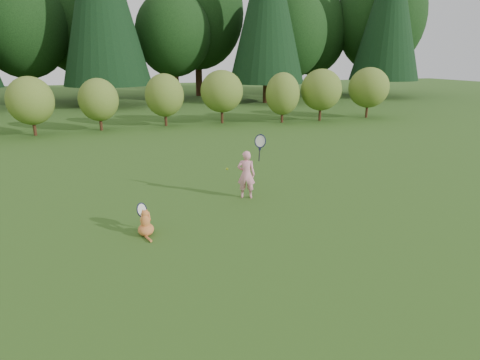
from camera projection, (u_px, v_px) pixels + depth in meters
name	position (u px, v px, depth m)	size (l,w,h in m)	color
ground	(242.00, 222.00, 8.60)	(100.00, 100.00, 0.00)	#2E4B15
shrub_row	(162.00, 99.00, 20.03)	(28.00, 3.00, 2.80)	#597223
child	(247.00, 173.00, 9.94)	(0.72, 0.52, 1.81)	pink
cat	(145.00, 222.00, 7.93)	(0.43, 0.78, 0.73)	#BC7424
tennis_ball	(227.00, 169.00, 10.15)	(0.06, 0.06, 0.06)	#A2CE18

